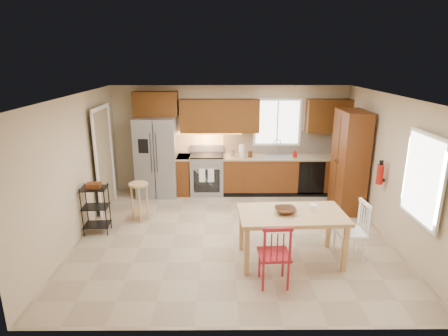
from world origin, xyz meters
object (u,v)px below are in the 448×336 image
pantry (349,161)px  table_jar (314,209)px  fire_extinguisher (380,174)px  utility_cart (96,209)px  chair_red (274,253)px  chair_white (350,231)px  refrigerator (157,157)px  soap_bottle (295,153)px  table_bowl (285,213)px  dining_table (291,237)px  range_stove (207,174)px  bar_stool (140,202)px

pantry → table_jar: bearing=-121.0°
fire_extinguisher → utility_cart: fire_extinguisher is taller
fire_extinguisher → chair_red: bearing=-141.2°
chair_white → refrigerator: bearing=47.0°
soap_bottle → table_jar: (-0.25, -2.89, -0.16)m
table_bowl → dining_table: bearing=0.0°
pantry → dining_table: size_ratio=1.29×
table_jar → pantry: bearing=59.0°
chair_white → table_jar: (-0.59, 0.05, 0.36)m
range_stove → utility_cart: (-1.95, -2.07, -0.01)m
soap_bottle → table_bowl: size_ratio=0.58×
table_jar → utility_cart: size_ratio=0.16×
table_jar → utility_cart: same height
chair_white → bar_stool: bearing=64.9°
soap_bottle → fire_extinguisher: 2.27m
bar_stool → utility_cart: utility_cart is taller
fire_extinguisher → chair_red: fire_extinguisher is taller
refrigerator → chair_white: size_ratio=1.90×
range_stove → table_bowl: bearing=-66.7°
fire_extinguisher → table_bowl: 2.15m
pantry → utility_cart: pantry is taller
soap_bottle → fire_extinguisher: (1.15, -1.95, 0.10)m
refrigerator → range_stove: refrigerator is taller
soap_bottle → table_bowl: soap_bottle is taller
dining_table → range_stove: bearing=112.0°
chair_white → bar_stool: 3.94m
dining_table → chair_red: bearing=-121.1°
fire_extinguisher → soap_bottle: bearing=120.5°
bar_stool → utility_cart: 0.87m
fire_extinguisher → table_jar: (-1.40, -0.94, -0.26)m
refrigerator → soap_bottle: 3.18m
soap_bottle → chair_white: size_ratio=0.20×
chair_white → utility_cart: (-4.33, 0.95, -0.02)m
soap_bottle → table_jar: size_ratio=1.31×
fire_extinguisher → bar_stool: fire_extinguisher is taller
pantry → fire_extinguisher: (0.20, -1.05, 0.05)m
range_stove → fire_extinguisher: (3.18, -2.04, 0.64)m
pantry → table_bowl: pantry is taller
range_stove → bar_stool: bearing=-129.6°
table_bowl → soap_bottle: bearing=76.7°
soap_bottle → fire_extinguisher: fire_extinguisher is taller
refrigerator → soap_bottle: (3.18, -0.02, 0.09)m
pantry → utility_cart: (-4.93, -1.09, -0.60)m
refrigerator → range_stove: bearing=3.0°
range_stove → table_bowl: size_ratio=2.78×
chair_red → bar_stool: chair_red is taller
range_stove → table_jar: (1.78, -2.98, 0.38)m
dining_table → utility_cart: utility_cart is taller
dining_table → chair_red: 0.74m
table_bowl → utility_cart: size_ratio=0.36×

